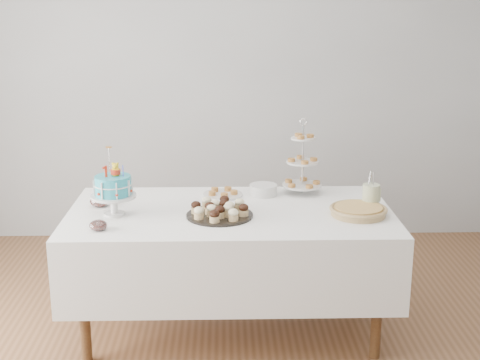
{
  "coord_description": "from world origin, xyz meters",
  "views": [
    {
      "loc": [
        -0.03,
        -3.47,
        2.0
      ],
      "look_at": [
        0.06,
        0.3,
        0.96
      ],
      "focal_mm": 50.0,
      "sensor_mm": 36.0,
      "label": 1
    }
  ],
  "objects_px": {
    "birthday_cake": "(114,197)",
    "table": "(231,246)",
    "pie": "(358,210)",
    "cupcake_tray": "(220,209)",
    "jam_bowl_b": "(99,201)",
    "utensil_pitcher": "(371,196)",
    "pastry_plate": "(223,193)",
    "tiered_stand": "(302,162)",
    "jam_bowl_a": "(98,225)",
    "plate_stack": "(263,190)"
  },
  "relations": [
    {
      "from": "table",
      "to": "jam_bowl_b",
      "type": "xyz_separation_m",
      "value": [
        -0.79,
        0.1,
        0.26
      ]
    },
    {
      "from": "birthday_cake",
      "to": "tiered_stand",
      "type": "distance_m",
      "value": 1.22
    },
    {
      "from": "table",
      "to": "tiered_stand",
      "type": "relative_size",
      "value": 3.9
    },
    {
      "from": "pie",
      "to": "plate_stack",
      "type": "xyz_separation_m",
      "value": [
        -0.53,
        0.42,
        0.0
      ]
    },
    {
      "from": "pie",
      "to": "cupcake_tray",
      "type": "bearing_deg",
      "value": -179.88
    },
    {
      "from": "cupcake_tray",
      "to": "tiered_stand",
      "type": "height_order",
      "value": "tiered_stand"
    },
    {
      "from": "table",
      "to": "plate_stack",
      "type": "relative_size",
      "value": 10.92
    },
    {
      "from": "table",
      "to": "birthday_cake",
      "type": "bearing_deg",
      "value": -174.18
    },
    {
      "from": "cupcake_tray",
      "to": "plate_stack",
      "type": "height_order",
      "value": "cupcake_tray"
    },
    {
      "from": "utensil_pitcher",
      "to": "jam_bowl_b",
      "type": "bearing_deg",
      "value": -169.5
    },
    {
      "from": "pie",
      "to": "utensil_pitcher",
      "type": "bearing_deg",
      "value": 52.01
    },
    {
      "from": "table",
      "to": "tiered_stand",
      "type": "height_order",
      "value": "tiered_stand"
    },
    {
      "from": "birthday_cake",
      "to": "table",
      "type": "bearing_deg",
      "value": -13.56
    },
    {
      "from": "table",
      "to": "jam_bowl_b",
      "type": "distance_m",
      "value": 0.84
    },
    {
      "from": "tiered_stand",
      "to": "jam_bowl_a",
      "type": "relative_size",
      "value": 5.03
    },
    {
      "from": "pastry_plate",
      "to": "tiered_stand",
      "type": "bearing_deg",
      "value": 4.75
    },
    {
      "from": "cupcake_tray",
      "to": "table",
      "type": "bearing_deg",
      "value": 59.67
    },
    {
      "from": "jam_bowl_a",
      "to": "plate_stack",
      "type": "bearing_deg",
      "value": 34.51
    },
    {
      "from": "birthday_cake",
      "to": "cupcake_tray",
      "type": "bearing_deg",
      "value": -23.0
    },
    {
      "from": "jam_bowl_a",
      "to": "utensil_pitcher",
      "type": "bearing_deg",
      "value": 12.51
    },
    {
      "from": "plate_stack",
      "to": "pie",
      "type": "bearing_deg",
      "value": -38.69
    },
    {
      "from": "table",
      "to": "birthday_cake",
      "type": "xyz_separation_m",
      "value": [
        -0.67,
        -0.07,
        0.34
      ]
    },
    {
      "from": "utensil_pitcher",
      "to": "birthday_cake",
      "type": "bearing_deg",
      "value": -163.25
    },
    {
      "from": "table",
      "to": "utensil_pitcher",
      "type": "xyz_separation_m",
      "value": [
        0.84,
        0.02,
        0.31
      ]
    },
    {
      "from": "plate_stack",
      "to": "utensil_pitcher",
      "type": "relative_size",
      "value": 0.77
    },
    {
      "from": "cupcake_tray",
      "to": "utensil_pitcher",
      "type": "distance_m",
      "value": 0.91
    },
    {
      "from": "pie",
      "to": "jam_bowl_b",
      "type": "xyz_separation_m",
      "value": [
        -1.53,
        0.21,
        0.0
      ]
    },
    {
      "from": "jam_bowl_b",
      "to": "jam_bowl_a",
      "type": "bearing_deg",
      "value": -80.8
    },
    {
      "from": "jam_bowl_a",
      "to": "jam_bowl_b",
      "type": "relative_size",
      "value": 0.84
    },
    {
      "from": "tiered_stand",
      "to": "jam_bowl_a",
      "type": "distance_m",
      "value": 1.38
    },
    {
      "from": "jam_bowl_a",
      "to": "jam_bowl_b",
      "type": "distance_m",
      "value": 0.44
    },
    {
      "from": "birthday_cake",
      "to": "pie",
      "type": "height_order",
      "value": "birthday_cake"
    },
    {
      "from": "pie",
      "to": "jam_bowl_a",
      "type": "height_order",
      "value": "jam_bowl_a"
    },
    {
      "from": "plate_stack",
      "to": "jam_bowl_b",
      "type": "height_order",
      "value": "same"
    },
    {
      "from": "cupcake_tray",
      "to": "utensil_pitcher",
      "type": "height_order",
      "value": "utensil_pitcher"
    },
    {
      "from": "pastry_plate",
      "to": "cupcake_tray",
      "type": "bearing_deg",
      "value": -92.33
    },
    {
      "from": "birthday_cake",
      "to": "jam_bowl_b",
      "type": "height_order",
      "value": "birthday_cake"
    },
    {
      "from": "birthday_cake",
      "to": "utensil_pitcher",
      "type": "bearing_deg",
      "value": -16.04
    },
    {
      "from": "cupcake_tray",
      "to": "birthday_cake",
      "type": "bearing_deg",
      "value": 176.38
    },
    {
      "from": "birthday_cake",
      "to": "tiered_stand",
      "type": "bearing_deg",
      "value": 0.88
    },
    {
      "from": "plate_stack",
      "to": "utensil_pitcher",
      "type": "height_order",
      "value": "utensil_pitcher"
    },
    {
      "from": "birthday_cake",
      "to": "pie",
      "type": "xyz_separation_m",
      "value": [
        1.42,
        -0.04,
        -0.08
      ]
    },
    {
      "from": "cupcake_tray",
      "to": "jam_bowl_b",
      "type": "bearing_deg",
      "value": 163.91
    },
    {
      "from": "pie",
      "to": "birthday_cake",
      "type": "bearing_deg",
      "value": 178.5
    },
    {
      "from": "table",
      "to": "jam_bowl_b",
      "type": "relative_size",
      "value": 16.56
    },
    {
      "from": "pastry_plate",
      "to": "jam_bowl_b",
      "type": "bearing_deg",
      "value": -164.48
    },
    {
      "from": "cupcake_tray",
      "to": "jam_bowl_a",
      "type": "relative_size",
      "value": 3.96
    },
    {
      "from": "table",
      "to": "cupcake_tray",
      "type": "distance_m",
      "value": 0.3
    },
    {
      "from": "tiered_stand",
      "to": "pastry_plate",
      "type": "xyz_separation_m",
      "value": [
        -0.51,
        -0.04,
        -0.19
      ]
    },
    {
      "from": "plate_stack",
      "to": "pastry_plate",
      "type": "distance_m",
      "value": 0.26
    }
  ]
}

